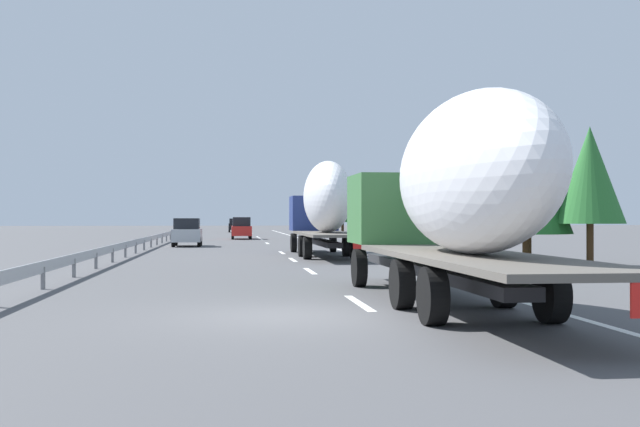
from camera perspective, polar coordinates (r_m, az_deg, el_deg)
name	(u,v)px	position (r m, az deg, el deg)	size (l,w,h in m)	color
ground_plane	(244,244)	(54.80, -5.74, -2.31)	(260.00, 260.00, 0.00)	#4C4C4F
lane_stripe_0	(359,303)	(17.11, 2.94, -6.71)	(3.20, 0.20, 0.01)	white
lane_stripe_1	(310,271)	(27.20, -0.75, -4.33)	(3.20, 0.20, 0.01)	white
lane_stripe_2	(293,260)	(34.49, -2.06, -3.48)	(3.20, 0.20, 0.01)	white
lane_stripe_3	(282,253)	(41.48, -2.88, -2.95)	(3.20, 0.20, 0.01)	white
lane_stripe_4	(267,243)	(56.83, -3.97, -2.23)	(3.20, 0.20, 0.01)	white
lane_stripe_5	(260,238)	(70.94, -4.55, -1.85)	(3.20, 0.20, 0.01)	white
lane_stripe_6	(262,239)	(66.66, -4.40, -1.95)	(3.20, 0.20, 0.01)	white
lane_stripe_7	(258,237)	(75.81, -4.70, -1.75)	(3.20, 0.20, 0.01)	white
lane_stripe_8	(252,233)	(94.78, -5.14, -1.46)	(3.20, 0.20, 0.01)	white
edge_line_right	(312,242)	(60.15, -0.59, -2.13)	(110.00, 0.20, 0.01)	white
truck_lead	(324,205)	(37.50, 0.31, 0.67)	(13.64, 2.55, 4.61)	navy
truck_trailing	(453,191)	(16.29, 9.91, 1.68)	(14.31, 2.55, 4.34)	#387038
car_red_compact	(241,228)	(68.16, -5.91, -1.10)	(4.63, 1.77, 1.95)	red
car_silver_hatch	(187,232)	(51.35, -9.92, -1.39)	(4.01, 1.88, 1.87)	#ADB2B7
car_black_suv	(235,225)	(100.26, -6.36, -0.88)	(4.01, 1.80, 1.80)	black
road_sign	(325,212)	(61.84, 0.35, 0.08)	(0.10, 0.90, 3.39)	gray
tree_0	(343,201)	(88.79, 1.70, 0.92)	(3.58, 3.58, 6.27)	#472D19
tree_1	(372,197)	(61.52, 3.90, 1.22)	(3.41, 3.41, 5.43)	#472D19
tree_2	(527,173)	(32.35, 15.23, 2.96)	(3.66, 3.66, 6.26)	#472D19
tree_3	(590,175)	(31.85, 19.57, 2.72)	(2.71, 2.71, 5.52)	#472D19
tree_4	(392,202)	(55.60, 5.40, 0.85)	(2.88, 2.88, 4.84)	#472D19
tree_5	(425,183)	(44.57, 7.89, 2.27)	(3.98, 3.98, 5.97)	#472D19
guardrail_median	(162,235)	(57.98, -11.75, -1.62)	(94.00, 0.10, 0.76)	#9EA0A5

